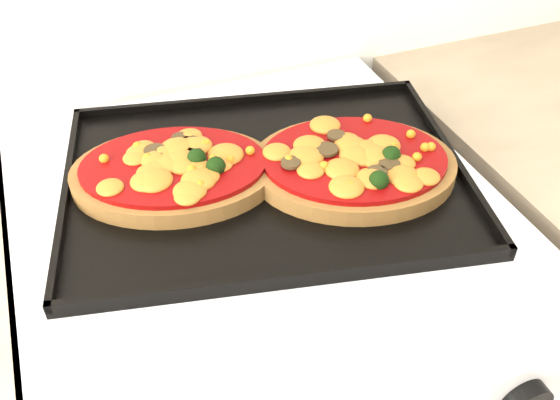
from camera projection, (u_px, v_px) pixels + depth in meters
name	position (u px, v px, depth m)	size (l,w,h in m)	color
baking_tray	(266.00, 175.00, 0.80)	(0.50, 0.37, 0.02)	black
pizza_left	(174.00, 170.00, 0.78)	(0.26, 0.18, 0.04)	brown
pizza_right	(354.00, 162.00, 0.79)	(0.26, 0.20, 0.04)	brown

